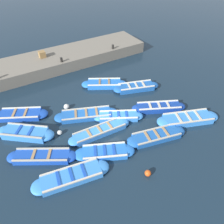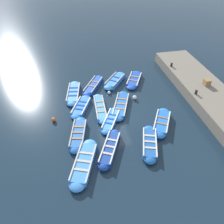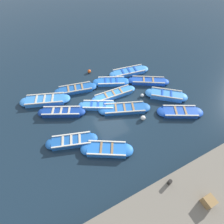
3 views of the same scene
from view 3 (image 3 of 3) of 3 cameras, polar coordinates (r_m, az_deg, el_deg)
name	(u,v)px [view 3 (image 3 of 3)]	position (r m, az deg, el deg)	size (l,w,h in m)	color
ground_plane	(111,107)	(13.54, -0.41, 1.58)	(120.00, 120.00, 0.00)	#162838
boat_outer_right	(111,82)	(15.38, -0.28, 9.87)	(2.11, 3.25, 0.36)	blue
boat_inner_gap	(166,95)	(14.80, 17.27, 5.34)	(2.79, 3.20, 0.47)	#3884E0
boat_centre	(114,94)	(14.25, 0.55, 5.78)	(0.91, 3.85, 0.38)	#3884E0
boat_mid_row	(76,89)	(14.99, -11.79, 7.32)	(1.59, 3.64, 0.39)	#1E59AD
boat_stern_in	(148,81)	(15.74, 11.74, 9.86)	(2.47, 3.48, 0.38)	#1947B7
boat_far_corner	(180,112)	(14.00, 21.29, 0.03)	(2.42, 3.49, 0.37)	#1947B7
boat_broadside	(72,141)	(11.92, -13.00, -9.25)	(1.85, 3.49, 0.44)	#1E59AD
boat_near_quay	(45,100)	(14.75, -20.99, 3.63)	(2.26, 4.00, 0.43)	#3884E0
boat_tucked	(107,149)	(11.35, -1.73, -12.09)	(2.46, 3.39, 0.43)	blue
boat_alongside	(98,106)	(13.47, -4.48, 2.09)	(2.09, 3.07, 0.38)	#3884E0
boat_end_of_row	(62,112)	(13.51, -16.11, -0.03)	(2.20, 3.50, 0.44)	navy
boat_bow_out	(129,72)	(16.48, 5.56, 12.96)	(1.51, 3.86, 0.37)	#3884E0
boat_outer_left	(124,109)	(13.27, 4.06, 1.08)	(2.31, 4.03, 0.37)	#1E59AD
quay_wall	(184,212)	(10.61, 22.44, -27.89)	(3.47, 15.91, 0.95)	slate
bollard_mid_north	(170,182)	(10.07, 18.29, -20.92)	(0.20, 0.20, 0.35)	black
wooden_crate	(209,201)	(10.40, 29.02, -24.15)	(0.50, 0.50, 0.50)	olive
buoy_orange_near	(142,95)	(14.41, 9.81, 5.38)	(0.28, 0.28, 0.28)	silver
buoy_yellow_far	(89,71)	(16.59, -7.43, 13.05)	(0.31, 0.31, 0.31)	#E05119
buoy_white_drifting	(143,118)	(12.87, 10.11, -1.90)	(0.36, 0.36, 0.36)	silver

